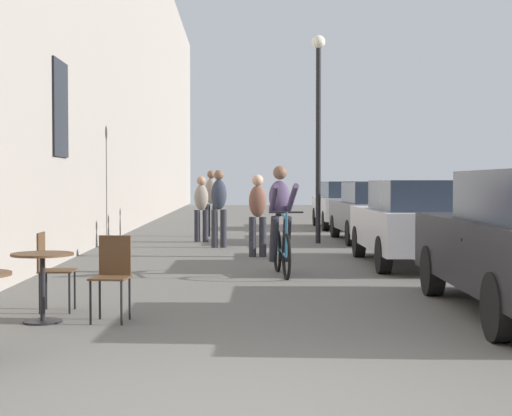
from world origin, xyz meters
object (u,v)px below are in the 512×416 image
(street_lamp, at_px, (318,112))
(parked_car_fourth, at_px, (346,204))
(cafe_chair_mid_toward_wall, at_px, (51,266))
(pedestrian_far, at_px, (201,205))
(parked_car_third, at_px, (374,211))
(parked_motorcycle, at_px, (503,291))
(cafe_chair_mid_toward_street, at_px, (112,272))
(pedestrian_furthest, at_px, (211,199))
(pedestrian_mid, at_px, (219,204))
(cyclist_on_bicycle, at_px, (281,223))
(cafe_table_mid, at_px, (42,272))
(pedestrian_near, at_px, (258,211))
(parked_car_second, at_px, (416,221))

(street_lamp, xyz_separation_m, parked_car_fourth, (1.47, 5.89, -2.35))
(cafe_chair_mid_toward_wall, xyz_separation_m, pedestrian_far, (1.22, 10.23, 0.38))
(parked_car_third, relative_size, parked_motorcycle, 1.91)
(cafe_chair_mid_toward_street, bearing_deg, parked_motorcycle, -11.10)
(parked_motorcycle, bearing_deg, parked_car_third, 86.16)
(pedestrian_furthest, distance_m, parked_car_fourth, 5.38)
(cafe_chair_mid_toward_street, xyz_separation_m, parked_car_fourth, (4.69, 16.23, 0.24))
(pedestrian_mid, relative_size, street_lamp, 0.35)
(cafe_chair_mid_toward_wall, relative_size, pedestrian_far, 0.56)
(cafe_chair_mid_toward_wall, xyz_separation_m, parked_motorcycle, (4.65, -1.36, -0.11))
(cafe_chair_mid_toward_street, distance_m, pedestrian_far, 10.85)
(cyclist_on_bicycle, relative_size, pedestrian_mid, 1.02)
(pedestrian_far, xyz_separation_m, parked_car_fourth, (4.26, 5.40, -0.14))
(parked_motorcycle, bearing_deg, cafe_table_mid, 171.50)
(pedestrian_near, height_order, street_lamp, street_lamp)
(cafe_table_mid, distance_m, parked_car_fourth, 17.18)
(cyclist_on_bicycle, distance_m, parked_motorcycle, 5.23)
(cyclist_on_bicycle, relative_size, pedestrian_far, 1.11)
(cafe_table_mid, relative_size, pedestrian_furthest, 0.41)
(cafe_chair_mid_toward_wall, distance_m, parked_car_fourth, 16.56)
(cafe_chair_mid_toward_wall, bearing_deg, parked_car_third, 61.96)
(pedestrian_mid, relative_size, parked_motorcycle, 0.80)
(parked_car_second, bearing_deg, parked_car_fourth, 88.56)
(cafe_table_mid, relative_size, street_lamp, 0.15)
(parked_car_second, distance_m, parked_car_fourth, 10.86)
(cyclist_on_bicycle, distance_m, pedestrian_mid, 5.17)
(pedestrian_near, xyz_separation_m, pedestrian_furthest, (-1.09, 5.75, 0.10))
(cafe_table_mid, xyz_separation_m, pedestrian_furthest, (1.33, 12.81, 0.47))
(pedestrian_furthest, relative_size, parked_car_fourth, 0.43)
(parked_car_fourth, bearing_deg, pedestrian_mid, -118.19)
(cafe_chair_mid_toward_wall, height_order, cyclist_on_bicycle, cyclist_on_bicycle)
(cafe_table_mid, relative_size, cyclist_on_bicycle, 0.41)
(pedestrian_near, bearing_deg, cyclist_on_bicycle, -84.23)
(pedestrian_mid, relative_size, pedestrian_far, 1.08)
(parked_car_third, xyz_separation_m, parked_motorcycle, (-0.77, -11.54, -0.35))
(pedestrian_furthest, relative_size, street_lamp, 0.36)
(parked_car_third, relative_size, parked_car_fourth, 0.99)
(cyclist_on_bicycle, relative_size, parked_car_third, 0.43)
(pedestrian_near, distance_m, pedestrian_mid, 2.32)
(parked_car_third, bearing_deg, parked_car_fourth, 89.40)
(cafe_table_mid, bearing_deg, cafe_chair_mid_toward_wall, 96.38)
(cafe_table_mid, height_order, parked_car_fourth, parked_car_fourth)
(cafe_table_mid, height_order, parked_car_second, parked_car_second)
(parked_motorcycle, bearing_deg, pedestrian_mid, 106.63)
(cyclist_on_bicycle, xyz_separation_m, parked_car_third, (2.65, 6.68, -0.06))
(cafe_table_mid, distance_m, cafe_chair_mid_toward_street, 0.71)
(cafe_chair_mid_toward_street, distance_m, pedestrian_furthest, 12.75)
(parked_car_second, bearing_deg, parked_car_third, 87.71)
(cafe_chair_mid_toward_wall, xyz_separation_m, pedestrian_near, (2.49, 6.37, 0.38))
(pedestrian_near, distance_m, parked_car_second, 3.16)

